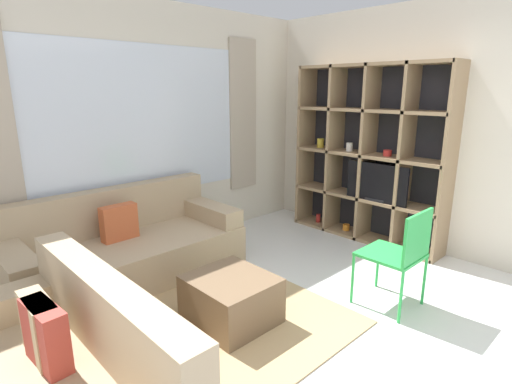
# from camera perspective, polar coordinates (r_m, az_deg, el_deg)

# --- Properties ---
(ground_plane) EXTENTS (16.00, 16.00, 0.00)m
(ground_plane) POSITION_cam_1_polar(r_m,az_deg,el_deg) (2.95, 17.46, -23.76)
(ground_plane) COLOR silver
(wall_back) EXTENTS (5.75, 0.11, 2.70)m
(wall_back) POSITION_cam_1_polar(r_m,az_deg,el_deg) (4.51, -16.01, 8.44)
(wall_back) COLOR beige
(wall_back) RESTS_ON ground_plane
(wall_right) EXTENTS (0.07, 4.12, 2.70)m
(wall_right) POSITION_cam_1_polar(r_m,az_deg,el_deg) (5.08, 17.00, 8.92)
(wall_right) COLOR beige
(wall_right) RESTS_ON ground_plane
(area_rug) EXTENTS (2.92, 2.18, 0.01)m
(area_rug) POSITION_cam_1_polar(r_m,az_deg,el_deg) (3.25, -16.03, -19.54)
(area_rug) COLOR tan
(area_rug) RESTS_ON ground_plane
(shelving_unit) EXTENTS (0.36, 1.91, 2.07)m
(shelving_unit) POSITION_cam_1_polar(r_m,az_deg,el_deg) (4.95, 15.90, 5.02)
(shelving_unit) COLOR #232328
(shelving_unit) RESTS_ON ground_plane
(couch_main) EXTENTS (2.16, 0.95, 0.83)m
(couch_main) POSITION_cam_1_polar(r_m,az_deg,el_deg) (4.10, -18.09, -7.78)
(couch_main) COLOR tan
(couch_main) RESTS_ON ground_plane
(ottoman) EXTENTS (0.58, 0.63, 0.38)m
(ottoman) POSITION_cam_1_polar(r_m,az_deg,el_deg) (3.25, -3.58, -15.09)
(ottoman) COLOR brown
(ottoman) RESTS_ON ground_plane
(folding_chair) EXTENTS (0.44, 0.46, 0.86)m
(folding_chair) POSITION_cam_1_polar(r_m,az_deg,el_deg) (3.50, 20.04, -7.82)
(folding_chair) COLOR green
(folding_chair) RESTS_ON ground_plane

